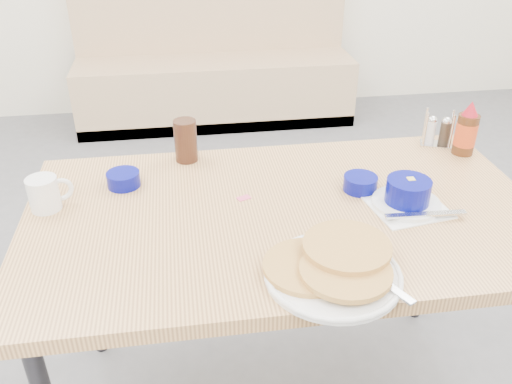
{
  "coord_description": "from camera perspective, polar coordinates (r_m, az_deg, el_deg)",
  "views": [
    {
      "loc": [
        -0.26,
        -0.97,
        1.55
      ],
      "look_at": [
        -0.08,
        0.26,
        0.82
      ],
      "focal_mm": 38.0,
      "sensor_mm": 36.0,
      "label": 1
    }
  ],
  "objects": [
    {
      "name": "booth_bench",
      "position": [
        3.94,
        -4.42,
        12.71
      ],
      "size": [
        1.9,
        0.56,
        1.22
      ],
      "color": "tan",
      "rests_on": "ground"
    },
    {
      "name": "dining_table",
      "position": [
        1.51,
        2.99,
        -3.89
      ],
      "size": [
        1.4,
        0.8,
        0.76
      ],
      "color": "tan",
      "rests_on": "ground"
    },
    {
      "name": "pancake_plate",
      "position": [
        1.24,
        8.14,
        -7.86
      ],
      "size": [
        0.31,
        0.31,
        0.06
      ],
      "rotation": [
        0.0,
        0.0,
        0.15
      ],
      "color": "white",
      "rests_on": "dining_table"
    },
    {
      "name": "coffee_mug",
      "position": [
        1.56,
        -21.31,
        -0.1
      ],
      "size": [
        0.12,
        0.08,
        0.09
      ],
      "rotation": [
        0.0,
        0.0,
        0.34
      ],
      "color": "white",
      "rests_on": "dining_table"
    },
    {
      "name": "grits_setting",
      "position": [
        1.52,
        15.68,
        -0.32
      ],
      "size": [
        0.25,
        0.23,
        0.08
      ],
      "rotation": [
        0.0,
        0.0,
        0.16
      ],
      "color": "white",
      "rests_on": "dining_table"
    },
    {
      "name": "creamer_bowl",
      "position": [
        1.62,
        -13.78,
        1.31
      ],
      "size": [
        0.1,
        0.1,
        0.04
      ],
      "rotation": [
        0.0,
        0.0,
        0.44
      ],
      "color": "#050972",
      "rests_on": "dining_table"
    },
    {
      "name": "butter_bowl",
      "position": [
        1.58,
        10.92,
        0.91
      ],
      "size": [
        0.1,
        0.1,
        0.04
      ],
      "rotation": [
        0.0,
        0.0,
        -0.02
      ],
      "color": "#050972",
      "rests_on": "dining_table"
    },
    {
      "name": "amber_tumbler",
      "position": [
        1.71,
        -7.41,
        5.39
      ],
      "size": [
        0.09,
        0.09,
        0.13
      ],
      "primitive_type": "cylinder",
      "rotation": [
        0.0,
        0.0,
        -0.39
      ],
      "color": "#361C11",
      "rests_on": "dining_table"
    },
    {
      "name": "condiment_caddy",
      "position": [
        1.91,
        18.54,
        5.9
      ],
      "size": [
        0.11,
        0.09,
        0.12
      ],
      "rotation": [
        0.0,
        0.0,
        -0.38
      ],
      "color": "silver",
      "rests_on": "dining_table"
    },
    {
      "name": "syrup_bottle",
      "position": [
        1.87,
        21.26,
        5.97
      ],
      "size": [
        0.07,
        0.07,
        0.18
      ],
      "rotation": [
        0.0,
        0.0,
        -0.37
      ],
      "color": "#47230F",
      "rests_on": "dining_table"
    },
    {
      "name": "sugar_wrapper",
      "position": [
        1.52,
        -1.3,
        -0.63
      ],
      "size": [
        0.04,
        0.04,
        0.0
      ],
      "primitive_type": "cube",
      "rotation": [
        0.0,
        0.0,
        0.37
      ],
      "color": "#E54C76",
      "rests_on": "dining_table"
    }
  ]
}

